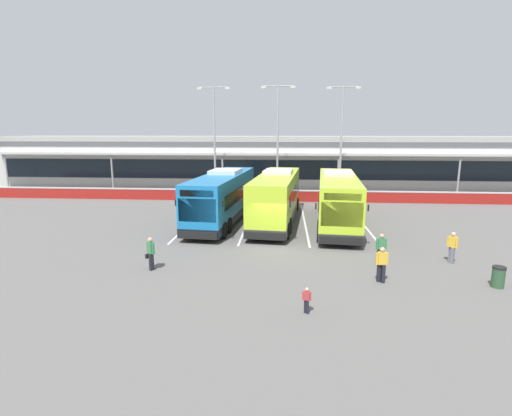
# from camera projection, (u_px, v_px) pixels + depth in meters

# --- Properties ---
(ground_plane) EXTENTS (200.00, 200.00, 0.00)m
(ground_plane) POSITION_uv_depth(u_px,v_px,m) (274.00, 244.00, 22.89)
(ground_plane) COLOR #605E5B
(terminal_building) EXTENTS (70.00, 13.00, 6.00)m
(terminal_building) POSITION_uv_depth(u_px,v_px,m) (281.00, 160.00, 48.61)
(terminal_building) COLOR silver
(terminal_building) RESTS_ON ground
(red_barrier_wall) EXTENTS (60.00, 0.40, 1.10)m
(red_barrier_wall) POSITION_uv_depth(u_px,v_px,m) (279.00, 195.00, 36.96)
(red_barrier_wall) COLOR maroon
(red_barrier_wall) RESTS_ON ground
(coach_bus_leftmost) EXTENTS (3.83, 12.33, 3.78)m
(coach_bus_leftmost) POSITION_uv_depth(u_px,v_px,m) (223.00, 198.00, 28.49)
(coach_bus_leftmost) COLOR #1972B7
(coach_bus_leftmost) RESTS_ON ground
(coach_bus_left_centre) EXTENTS (3.83, 12.33, 3.78)m
(coach_bus_left_centre) POSITION_uv_depth(u_px,v_px,m) (277.00, 198.00, 28.34)
(coach_bus_left_centre) COLOR #B7DB2D
(coach_bus_left_centre) RESTS_ON ground
(coach_bus_centre) EXTENTS (3.83, 12.33, 3.78)m
(coach_bus_centre) POSITION_uv_depth(u_px,v_px,m) (338.00, 200.00, 27.37)
(coach_bus_centre) COLOR #B7DB2D
(coach_bus_centre) RESTS_ON ground
(bay_stripe_far_west) EXTENTS (0.14, 13.00, 0.01)m
(bay_stripe_far_west) POSITION_uv_depth(u_px,v_px,m) (193.00, 220.00, 29.23)
(bay_stripe_far_west) COLOR silver
(bay_stripe_far_west) RESTS_ON ground
(bay_stripe_west) EXTENTS (0.14, 13.00, 0.01)m
(bay_stripe_west) POSITION_uv_depth(u_px,v_px,m) (248.00, 221.00, 28.91)
(bay_stripe_west) COLOR silver
(bay_stripe_west) RESTS_ON ground
(bay_stripe_mid_west) EXTENTS (0.14, 13.00, 0.01)m
(bay_stripe_mid_west) POSITION_uv_depth(u_px,v_px,m) (305.00, 222.00, 28.60)
(bay_stripe_mid_west) COLOR silver
(bay_stripe_mid_west) RESTS_ON ground
(bay_stripe_centre) EXTENTS (0.14, 13.00, 0.01)m
(bay_stripe_centre) POSITION_uv_depth(u_px,v_px,m) (362.00, 223.00, 28.28)
(bay_stripe_centre) COLOR silver
(bay_stripe_centre) RESTS_ON ground
(pedestrian_with_handbag) EXTENTS (0.59, 0.55, 1.62)m
(pedestrian_with_handbag) POSITION_uv_depth(u_px,v_px,m) (151.00, 253.00, 18.59)
(pedestrian_with_handbag) COLOR black
(pedestrian_with_handbag) RESTS_ON ground
(pedestrian_in_dark_coat) EXTENTS (0.54, 0.30, 1.62)m
(pedestrian_in_dark_coat) POSITION_uv_depth(u_px,v_px,m) (382.00, 263.00, 17.02)
(pedestrian_in_dark_coat) COLOR black
(pedestrian_in_dark_coat) RESTS_ON ground
(pedestrian_child) EXTENTS (0.33, 0.21, 1.00)m
(pedestrian_child) POSITION_uv_depth(u_px,v_px,m) (307.00, 299.00, 14.16)
(pedestrian_child) COLOR black
(pedestrian_child) RESTS_ON ground
(pedestrian_near_bin) EXTENTS (0.44, 0.45, 1.62)m
(pedestrian_near_bin) POSITION_uv_depth(u_px,v_px,m) (452.00, 246.00, 19.55)
(pedestrian_near_bin) COLOR slate
(pedestrian_near_bin) RESTS_ON ground
(pedestrian_approaching_bus) EXTENTS (0.54, 0.29, 1.62)m
(pedestrian_approaching_bus) POSITION_uv_depth(u_px,v_px,m) (381.00, 248.00, 19.24)
(pedestrian_approaching_bus) COLOR #33333D
(pedestrian_approaching_bus) RESTS_ON ground
(lamp_post_west) EXTENTS (3.24, 0.28, 11.00)m
(lamp_post_west) POSITION_uv_depth(u_px,v_px,m) (214.00, 135.00, 38.68)
(lamp_post_west) COLOR #9E9EA3
(lamp_post_west) RESTS_ON ground
(lamp_post_centre) EXTENTS (3.24, 0.28, 11.00)m
(lamp_post_centre) POSITION_uv_depth(u_px,v_px,m) (278.00, 135.00, 37.54)
(lamp_post_centre) COLOR #9E9EA3
(lamp_post_centre) RESTS_ON ground
(lamp_post_east) EXTENTS (3.24, 0.28, 11.00)m
(lamp_post_east) POSITION_uv_depth(u_px,v_px,m) (341.00, 135.00, 38.19)
(lamp_post_east) COLOR #9E9EA3
(lamp_post_east) RESTS_ON ground
(litter_bin) EXTENTS (0.54, 0.54, 0.93)m
(litter_bin) POSITION_uv_depth(u_px,v_px,m) (498.00, 277.00, 16.54)
(litter_bin) COLOR #2D5133
(litter_bin) RESTS_ON ground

